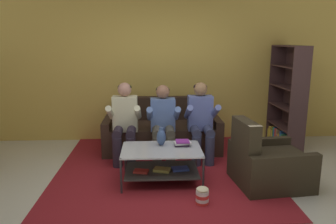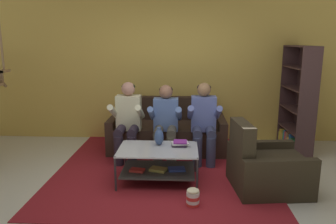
{
  "view_description": "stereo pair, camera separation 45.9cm",
  "coord_description": "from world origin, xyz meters",
  "px_view_note": "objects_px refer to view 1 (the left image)",
  "views": [
    {
      "loc": [
        -0.31,
        -3.59,
        1.86
      ],
      "look_at": [
        -0.09,
        0.91,
        0.85
      ],
      "focal_mm": 35.0,
      "sensor_mm": 36.0,
      "label": 1
    },
    {
      "loc": [
        0.14,
        -3.59,
        1.86
      ],
      "look_at": [
        -0.09,
        0.91,
        0.85
      ],
      "focal_mm": 35.0,
      "sensor_mm": 36.0,
      "label": 2
    }
  ],
  "objects_px": {
    "person_seated_left": "(125,119)",
    "book_stack": "(182,143)",
    "coffee_table": "(162,160)",
    "popcorn_tub": "(202,196)",
    "vase": "(161,137)",
    "person_seated_right": "(201,118)",
    "couch": "(162,132)",
    "armchair": "(267,164)",
    "person_seated_middle": "(163,120)",
    "bookshelf": "(287,107)"
  },
  "relations": [
    {
      "from": "person_seated_right",
      "to": "vase",
      "type": "xyz_separation_m",
      "value": [
        -0.63,
        -0.66,
        -0.09
      ]
    },
    {
      "from": "couch",
      "to": "book_stack",
      "type": "relative_size",
      "value": 7.93
    },
    {
      "from": "person_seated_right",
      "to": "bookshelf",
      "type": "distance_m",
      "value": 1.75
    },
    {
      "from": "person_seated_right",
      "to": "popcorn_tub",
      "type": "bearing_deg",
      "value": -97.46
    },
    {
      "from": "vase",
      "to": "person_seated_middle",
      "type": "bearing_deg",
      "value": 85.71
    },
    {
      "from": "person_seated_left",
      "to": "book_stack",
      "type": "xyz_separation_m",
      "value": [
        0.82,
        -0.69,
        -0.17
      ]
    },
    {
      "from": "popcorn_tub",
      "to": "coffee_table",
      "type": "bearing_deg",
      "value": 125.14
    },
    {
      "from": "person_seated_left",
      "to": "armchair",
      "type": "relative_size",
      "value": 1.24
    },
    {
      "from": "bookshelf",
      "to": "couch",
      "type": "bearing_deg",
      "value": -177.12
    },
    {
      "from": "person_seated_middle",
      "to": "person_seated_right",
      "type": "relative_size",
      "value": 0.97
    },
    {
      "from": "couch",
      "to": "book_stack",
      "type": "distance_m",
      "value": 1.27
    },
    {
      "from": "coffee_table",
      "to": "book_stack",
      "type": "height_order",
      "value": "book_stack"
    },
    {
      "from": "couch",
      "to": "vase",
      "type": "height_order",
      "value": "couch"
    },
    {
      "from": "person_seated_middle",
      "to": "couch",
      "type": "bearing_deg",
      "value": 90.0
    },
    {
      "from": "person_seated_middle",
      "to": "coffee_table",
      "type": "height_order",
      "value": "person_seated_middle"
    },
    {
      "from": "coffee_table",
      "to": "popcorn_tub",
      "type": "distance_m",
      "value": 0.8
    },
    {
      "from": "person_seated_middle",
      "to": "bookshelf",
      "type": "bearing_deg",
      "value": 16.49
    },
    {
      "from": "person_seated_left",
      "to": "bookshelf",
      "type": "distance_m",
      "value": 2.87
    },
    {
      "from": "book_stack",
      "to": "popcorn_tub",
      "type": "bearing_deg",
      "value": -77.78
    },
    {
      "from": "person_seated_right",
      "to": "armchair",
      "type": "relative_size",
      "value": 1.24
    },
    {
      "from": "person_seated_left",
      "to": "armchair",
      "type": "xyz_separation_m",
      "value": [
        1.9,
        -0.96,
        -0.39
      ]
    },
    {
      "from": "person_seated_left",
      "to": "bookshelf",
      "type": "relative_size",
      "value": 0.69
    },
    {
      "from": "person_seated_right",
      "to": "popcorn_tub",
      "type": "distance_m",
      "value": 1.56
    },
    {
      "from": "couch",
      "to": "coffee_table",
      "type": "xyz_separation_m",
      "value": [
        -0.05,
        -1.35,
        0.01
      ]
    },
    {
      "from": "person_seated_right",
      "to": "vase",
      "type": "bearing_deg",
      "value": -133.89
    },
    {
      "from": "vase",
      "to": "popcorn_tub",
      "type": "bearing_deg",
      "value": -60.48
    },
    {
      "from": "person_seated_middle",
      "to": "popcorn_tub",
      "type": "xyz_separation_m",
      "value": [
        0.4,
        -1.44,
        -0.54
      ]
    },
    {
      "from": "person_seated_left",
      "to": "vase",
      "type": "relative_size",
      "value": 4.94
    },
    {
      "from": "person_seated_left",
      "to": "coffee_table",
      "type": "xyz_separation_m",
      "value": [
        0.54,
        -0.81,
        -0.36
      ]
    },
    {
      "from": "person_seated_left",
      "to": "book_stack",
      "type": "height_order",
      "value": "person_seated_left"
    },
    {
      "from": "coffee_table",
      "to": "armchair",
      "type": "bearing_deg",
      "value": -6.07
    },
    {
      "from": "vase",
      "to": "coffee_table",
      "type": "bearing_deg",
      "value": -89.99
    },
    {
      "from": "person_seated_middle",
      "to": "person_seated_left",
      "type": "bearing_deg",
      "value": 179.63
    },
    {
      "from": "person_seated_right",
      "to": "book_stack",
      "type": "height_order",
      "value": "person_seated_right"
    },
    {
      "from": "bookshelf",
      "to": "popcorn_tub",
      "type": "xyz_separation_m",
      "value": [
        -1.81,
        -2.09,
        -0.59
      ]
    },
    {
      "from": "person_seated_right",
      "to": "armchair",
      "type": "height_order",
      "value": "person_seated_right"
    },
    {
      "from": "person_seated_left",
      "to": "person_seated_right",
      "type": "relative_size",
      "value": 1.0
    },
    {
      "from": "person_seated_middle",
      "to": "coffee_table",
      "type": "relative_size",
      "value": 1.13
    },
    {
      "from": "person_seated_left",
      "to": "popcorn_tub",
      "type": "relative_size",
      "value": 5.71
    },
    {
      "from": "person_seated_middle",
      "to": "book_stack",
      "type": "height_order",
      "value": "person_seated_middle"
    },
    {
      "from": "book_stack",
      "to": "person_seated_left",
      "type": "bearing_deg",
      "value": 139.78
    },
    {
      "from": "armchair",
      "to": "popcorn_tub",
      "type": "bearing_deg",
      "value": -152.1
    },
    {
      "from": "coffee_table",
      "to": "popcorn_tub",
      "type": "bearing_deg",
      "value": -54.86
    },
    {
      "from": "coffee_table",
      "to": "bookshelf",
      "type": "relative_size",
      "value": 0.59
    },
    {
      "from": "coffee_table",
      "to": "popcorn_tub",
      "type": "height_order",
      "value": "coffee_table"
    },
    {
      "from": "book_stack",
      "to": "armchair",
      "type": "distance_m",
      "value": 1.14
    },
    {
      "from": "person_seated_right",
      "to": "person_seated_middle",
      "type": "bearing_deg",
      "value": -179.66
    },
    {
      "from": "book_stack",
      "to": "bookshelf",
      "type": "height_order",
      "value": "bookshelf"
    },
    {
      "from": "person_seated_right",
      "to": "couch",
      "type": "bearing_deg",
      "value": 137.32
    },
    {
      "from": "couch",
      "to": "armchair",
      "type": "distance_m",
      "value": 1.99
    }
  ]
}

